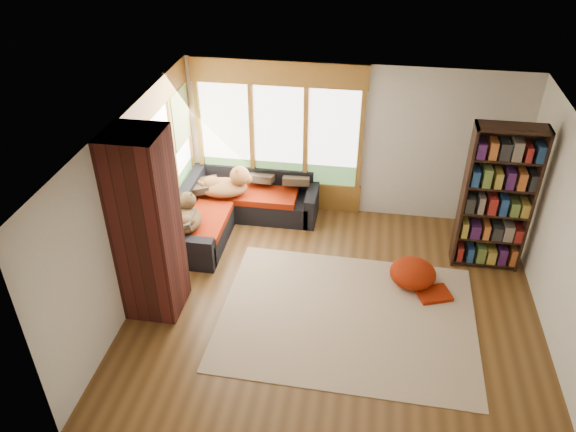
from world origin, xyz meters
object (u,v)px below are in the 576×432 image
(brick_chimney, at_px, (147,227))
(pouf, at_px, (413,272))
(sectional_sofa, at_px, (226,210))
(bookshelf, at_px, (497,200))
(area_rug, at_px, (347,316))
(dog_brindle, at_px, (187,211))
(dog_tan, at_px, (227,180))

(brick_chimney, relative_size, pouf, 3.92)
(sectional_sofa, bearing_deg, bookshelf, -7.38)
(brick_chimney, height_order, area_rug, brick_chimney)
(bookshelf, distance_m, dog_brindle, 4.52)
(dog_brindle, bearing_deg, area_rug, -126.35)
(brick_chimney, xyz_separation_m, bookshelf, (4.54, 1.67, -0.17))
(bookshelf, bearing_deg, dog_tan, 172.01)
(bookshelf, relative_size, dog_brindle, 2.89)
(dog_tan, relative_size, dog_brindle, 1.14)
(area_rug, relative_size, dog_brindle, 4.35)
(area_rug, relative_size, bookshelf, 1.51)
(area_rug, xyz_separation_m, pouf, (0.87, 0.85, 0.19))
(pouf, bearing_deg, sectional_sofa, 161.12)
(pouf, bearing_deg, dog_brindle, 175.34)
(brick_chimney, xyz_separation_m, pouf, (3.46, 1.02, -1.11))
(sectional_sofa, relative_size, area_rug, 0.65)
(brick_chimney, distance_m, area_rug, 2.90)
(area_rug, height_order, pouf, pouf)
(brick_chimney, bearing_deg, area_rug, 3.54)
(sectional_sofa, bearing_deg, brick_chimney, -104.36)
(area_rug, xyz_separation_m, dog_brindle, (-2.54, 1.13, 0.73))
(brick_chimney, xyz_separation_m, dog_brindle, (0.05, 1.29, -0.57))
(sectional_sofa, xyz_separation_m, dog_brindle, (-0.39, -0.75, 0.43))
(area_rug, distance_m, bookshelf, 2.71)
(brick_chimney, height_order, pouf, brick_chimney)
(sectional_sofa, relative_size, dog_brindle, 2.82)
(bookshelf, height_order, dog_tan, bookshelf)
(area_rug, xyz_separation_m, dog_tan, (-2.16, 2.08, 0.76))
(brick_chimney, bearing_deg, sectional_sofa, 77.71)
(area_rug, relative_size, pouf, 5.12)
(brick_chimney, distance_m, bookshelf, 4.84)
(sectional_sofa, relative_size, bookshelf, 0.98)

